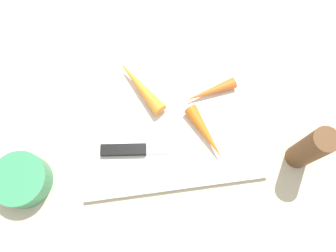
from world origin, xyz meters
TOP-DOWN VIEW (x-y plane):
  - ground_plane at (0.00, 0.00)m, footprint 1.40×1.40m
  - cutting_board at (0.00, 0.00)m, footprint 0.36×0.26m
  - knife at (-0.08, -0.04)m, footprint 0.20×0.04m
  - carrot_longest at (-0.05, 0.09)m, footprint 0.10×0.14m
  - carrot_medium at (0.07, -0.03)m, footprint 0.07×0.12m
  - carrot_shortest at (0.10, 0.06)m, footprint 0.12×0.05m
  - small_bowl at (-0.29, -0.07)m, footprint 0.10×0.10m
  - pepper_grinder at (0.25, -0.10)m, footprint 0.05×0.05m

SIDE VIEW (x-z plane):
  - ground_plane at x=0.00m, z-range 0.00..0.00m
  - cutting_board at x=0.00m, z-range 0.00..0.01m
  - knife at x=-0.08m, z-range 0.01..0.02m
  - small_bowl at x=-0.29m, z-range 0.00..0.05m
  - carrot_shortest at x=0.10m, z-range 0.01..0.04m
  - carrot_medium at x=0.07m, z-range 0.01..0.04m
  - carrot_longest at x=-0.05m, z-range 0.01..0.04m
  - pepper_grinder at x=0.25m, z-range 0.00..0.13m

